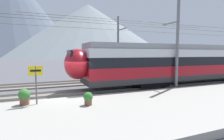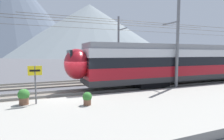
# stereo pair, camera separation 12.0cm
# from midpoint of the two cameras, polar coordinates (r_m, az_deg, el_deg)

# --- Properties ---
(ground_plane) EXTENTS (400.00, 400.00, 0.00)m
(ground_plane) POSITION_cam_midpoint_polar(r_m,az_deg,el_deg) (12.56, -12.47, -8.91)
(ground_plane) COLOR #4C4C51
(platform_slab) EXTENTS (120.00, 6.92, 0.36)m
(platform_slab) POSITION_cam_midpoint_polar(r_m,az_deg,el_deg) (8.45, -7.50, -14.61)
(platform_slab) COLOR gray
(platform_slab) RESTS_ON ground
(track_near) EXTENTS (120.00, 3.00, 0.28)m
(track_near) POSITION_cam_midpoint_polar(r_m,az_deg,el_deg) (13.63, -13.26, -7.51)
(track_near) COLOR #6B6359
(track_near) RESTS_ON ground
(track_far) EXTENTS (120.00, 3.00, 0.28)m
(track_far) POSITION_cam_midpoint_polar(r_m,az_deg,el_deg) (18.38, -15.56, -4.28)
(track_far) COLOR #6B6359
(track_far) RESTS_ON ground
(train_near_platform) EXTENTS (31.21, 3.04, 4.27)m
(train_near_platform) POSITION_cam_midpoint_polar(r_m,az_deg,el_deg) (21.80, 30.97, 2.35)
(train_near_platform) COLOR #2D2D30
(train_near_platform) RESTS_ON track_near
(catenary_mast_mid) EXTENTS (48.20, 2.04, 8.37)m
(catenary_mast_mid) POSITION_cam_midpoint_polar(r_m,az_deg,el_deg) (15.52, 20.08, 9.55)
(catenary_mast_mid) COLOR slate
(catenary_mast_mid) RESTS_ON ground
(catenary_mast_far_side) EXTENTS (48.20, 2.35, 7.51)m
(catenary_mast_far_side) POSITION_cam_midpoint_polar(r_m,az_deg,el_deg) (21.86, 2.41, 7.64)
(catenary_mast_far_side) COLOR slate
(catenary_mast_far_side) RESTS_ON ground
(platform_sign) EXTENTS (0.70, 0.08, 2.04)m
(platform_sign) POSITION_cam_midpoint_polar(r_m,az_deg,el_deg) (10.27, -22.99, -1.79)
(platform_sign) COLOR #59595B
(platform_sign) RESTS_ON platform_slab
(potted_plant_platform_edge) EXTENTS (0.59, 0.59, 0.84)m
(potted_plant_platform_edge) POSITION_cam_midpoint_polar(r_m,az_deg,el_deg) (10.57, -26.04, -7.41)
(potted_plant_platform_edge) COLOR brown
(potted_plant_platform_edge) RESTS_ON platform_slab
(potted_plant_by_shelter) EXTENTS (0.49, 0.49, 0.69)m
(potted_plant_by_shelter) POSITION_cam_midpoint_polar(r_m,az_deg,el_deg) (9.54, -7.54, -8.78)
(potted_plant_by_shelter) COLOR brown
(potted_plant_by_shelter) RESTS_ON platform_slab
(mountain_left_ridge) EXTENTS (149.52, 149.52, 92.95)m
(mountain_left_ridge) POSITION_cam_midpoint_polar(r_m,az_deg,el_deg) (220.74, -30.06, 15.88)
(mountain_left_ridge) COLOR #515B6B
(mountain_left_ridge) RESTS_ON ground
(mountain_central_peak) EXTENTS (156.22, 156.22, 50.98)m
(mountain_central_peak) POSITION_cam_midpoint_polar(r_m,az_deg,el_deg) (181.31, -7.13, 12.29)
(mountain_central_peak) COLOR slate
(mountain_central_peak) RESTS_ON ground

